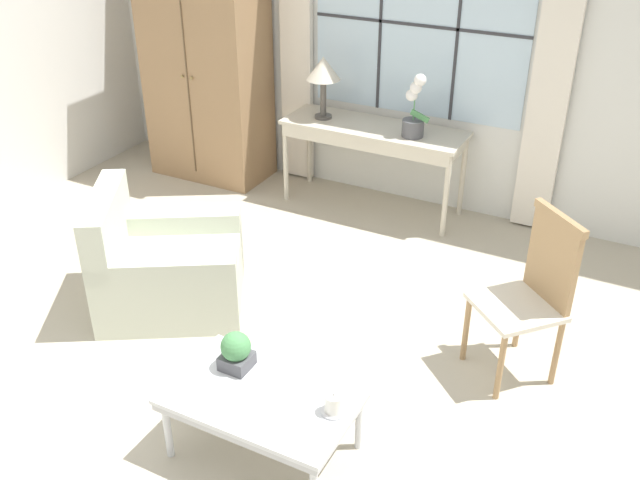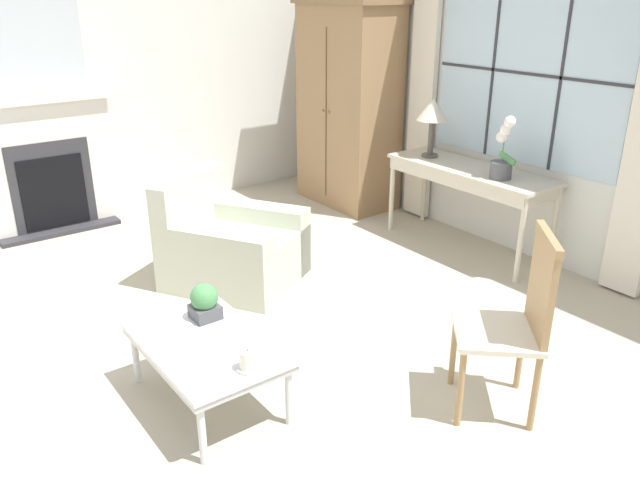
% 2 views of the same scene
% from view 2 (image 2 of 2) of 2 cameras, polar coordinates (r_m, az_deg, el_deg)
% --- Properties ---
extents(ground_plane, '(14.00, 14.00, 0.00)m').
position_cam_2_polar(ground_plane, '(4.12, -10.26, -10.27)').
color(ground_plane, '#B2A893').
extents(wall_back_windowed, '(7.20, 0.14, 2.80)m').
position_cam_2_polar(wall_back_windowed, '(5.55, 18.33, 12.86)').
color(wall_back_windowed, silver).
rests_on(wall_back_windowed, ground_plane).
extents(wall_left, '(0.06, 7.20, 2.80)m').
position_cam_2_polar(wall_left, '(6.58, -18.75, 14.18)').
color(wall_left, silver).
rests_on(wall_left, ground_plane).
extents(fireplace, '(0.34, 1.29, 2.13)m').
position_cam_2_polar(fireplace, '(6.40, -23.82, 7.06)').
color(fireplace, '#2D2D33').
rests_on(fireplace, ground_plane).
extents(armoire, '(1.15, 0.64, 2.09)m').
position_cam_2_polar(armoire, '(6.61, 2.61, 12.25)').
color(armoire, '#93704C').
rests_on(armoire, ground_plane).
extents(console_table, '(1.54, 0.52, 0.75)m').
position_cam_2_polar(console_table, '(5.57, 13.53, 5.67)').
color(console_table, beige).
rests_on(console_table, ground_plane).
extents(table_lamp, '(0.28, 0.28, 0.53)m').
position_cam_2_polar(table_lamp, '(5.74, 10.27, 11.43)').
color(table_lamp, '#4C4742').
rests_on(table_lamp, console_table).
extents(potted_orchid, '(0.22, 0.17, 0.51)m').
position_cam_2_polar(potted_orchid, '(5.23, 16.38, 7.50)').
color(potted_orchid, '#4C4C51').
rests_on(potted_orchid, console_table).
extents(armchair_upholstered, '(1.24, 1.20, 0.84)m').
position_cam_2_polar(armchair_upholstered, '(4.96, -8.15, -0.80)').
color(armchair_upholstered, beige).
rests_on(armchair_upholstered, ground_plane).
extents(side_chair_wooden, '(0.62, 0.62, 1.04)m').
position_cam_2_polar(side_chair_wooden, '(3.47, 17.68, -6.47)').
color(side_chair_wooden, beige).
rests_on(side_chair_wooden, ground_plane).
extents(coffee_table, '(0.95, 0.61, 0.40)m').
position_cam_2_polar(coffee_table, '(3.52, -10.37, -9.63)').
color(coffee_table, silver).
rests_on(coffee_table, ground_plane).
extents(potted_plant_small, '(0.16, 0.16, 0.22)m').
position_cam_2_polar(potted_plant_small, '(3.67, -10.51, -5.58)').
color(potted_plant_small, '#4C4C51').
rests_on(potted_plant_small, coffee_table).
extents(pillar_candle, '(0.12, 0.12, 0.12)m').
position_cam_2_polar(pillar_candle, '(3.20, -6.58, -10.94)').
color(pillar_candle, silver).
rests_on(pillar_candle, coffee_table).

